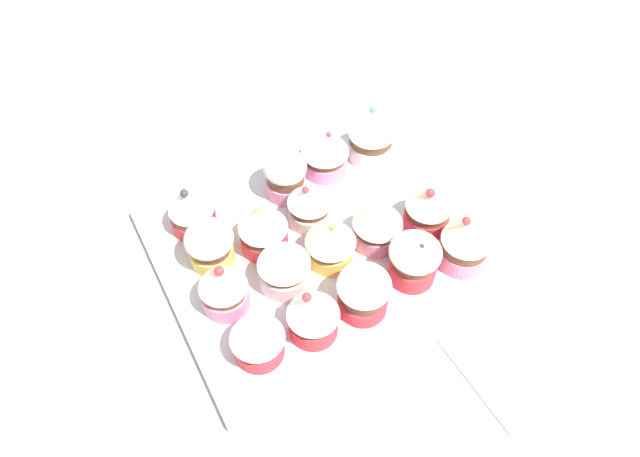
# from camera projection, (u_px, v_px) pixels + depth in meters

# --- Properties ---
(ground_plane) EXTENTS (1.80, 1.80, 0.03)m
(ground_plane) POSITION_uv_depth(u_px,v_px,m) (320.00, 255.00, 0.81)
(ground_plane) COLOR #9E9EA3
(baking_tray) EXTENTS (0.32, 0.39, 0.01)m
(baking_tray) POSITION_uv_depth(u_px,v_px,m) (320.00, 246.00, 0.80)
(baking_tray) COLOR silver
(baking_tray) RESTS_ON ground_plane
(cupcake_0) EXTENTS (0.06, 0.06, 0.08)m
(cupcake_0) POSITION_uv_depth(u_px,v_px,m) (191.00, 208.00, 0.78)
(cupcake_0) COLOR #D1333D
(cupcake_0) RESTS_ON baking_tray
(cupcake_1) EXTENTS (0.06, 0.06, 0.06)m
(cupcake_1) POSITION_uv_depth(u_px,v_px,m) (210.00, 245.00, 0.75)
(cupcake_1) COLOR #EFC651
(cupcake_1) RESTS_ON baking_tray
(cupcake_2) EXTENTS (0.06, 0.06, 0.08)m
(cupcake_2) POSITION_uv_depth(u_px,v_px,m) (223.00, 286.00, 0.71)
(cupcake_2) COLOR pink
(cupcake_2) RESTS_ON baking_tray
(cupcake_3) EXTENTS (0.06, 0.06, 0.07)m
(cupcake_3) POSITION_uv_depth(u_px,v_px,m) (257.00, 336.00, 0.67)
(cupcake_3) COLOR #D1333D
(cupcake_3) RESTS_ON baking_tray
(cupcake_4) EXTENTS (0.06, 0.06, 0.08)m
(cupcake_4) POSITION_uv_depth(u_px,v_px,m) (263.00, 227.00, 0.76)
(cupcake_4) COLOR #D1333D
(cupcake_4) RESTS_ON baking_tray
(cupcake_5) EXTENTS (0.06, 0.06, 0.07)m
(cupcake_5) POSITION_uv_depth(u_px,v_px,m) (284.00, 265.00, 0.73)
(cupcake_5) COLOR white
(cupcake_5) RESTS_ON baking_tray
(cupcake_6) EXTENTS (0.06, 0.06, 0.08)m
(cupcake_6) POSITION_uv_depth(u_px,v_px,m) (313.00, 314.00, 0.69)
(cupcake_6) COLOR #D1333D
(cupcake_6) RESTS_ON baking_tray
(cupcake_7) EXTENTS (0.06, 0.06, 0.07)m
(cupcake_7) POSITION_uv_depth(u_px,v_px,m) (286.00, 174.00, 0.82)
(cupcake_7) COLOR pink
(cupcake_7) RESTS_ON baking_tray
(cupcake_8) EXTENTS (0.06, 0.06, 0.07)m
(cupcake_8) POSITION_uv_depth(u_px,v_px,m) (309.00, 203.00, 0.79)
(cupcake_8) COLOR white
(cupcake_8) RESTS_ON baking_tray
(cupcake_9) EXTENTS (0.06, 0.06, 0.07)m
(cupcake_9) POSITION_uv_depth(u_px,v_px,m) (329.00, 241.00, 0.75)
(cupcake_9) COLOR #EFC651
(cupcake_9) RESTS_ON baking_tray
(cupcake_10) EXTENTS (0.06, 0.06, 0.06)m
(cupcake_10) POSITION_uv_depth(u_px,v_px,m) (361.00, 293.00, 0.71)
(cupcake_10) COLOR #D1333D
(cupcake_10) RESTS_ON baking_tray
(cupcake_11) EXTENTS (0.06, 0.06, 0.07)m
(cupcake_11) POSITION_uv_depth(u_px,v_px,m) (325.00, 152.00, 0.84)
(cupcake_11) COLOR pink
(cupcake_11) RESTS_ON baking_tray
(cupcake_12) EXTENTS (0.06, 0.06, 0.07)m
(cupcake_12) POSITION_uv_depth(u_px,v_px,m) (378.00, 222.00, 0.77)
(cupcake_12) COLOR pink
(cupcake_12) RESTS_ON baking_tray
(cupcake_13) EXTENTS (0.06, 0.06, 0.07)m
(cupcake_13) POSITION_uv_depth(u_px,v_px,m) (414.00, 259.00, 0.74)
(cupcake_13) COLOR #D1333D
(cupcake_13) RESTS_ON baking_tray
(cupcake_14) EXTENTS (0.06, 0.06, 0.08)m
(cupcake_14) POSITION_uv_depth(u_px,v_px,m) (372.00, 134.00, 0.85)
(cupcake_14) COLOR white
(cupcake_14) RESTS_ON baking_tray
(cupcake_15) EXTENTS (0.06, 0.06, 0.07)m
(cupcake_15) POSITION_uv_depth(u_px,v_px,m) (429.00, 207.00, 0.78)
(cupcake_15) COLOR #D1333D
(cupcake_15) RESTS_ON baking_tray
(cupcake_16) EXTENTS (0.06, 0.06, 0.08)m
(cupcake_16) POSITION_uv_depth(u_px,v_px,m) (466.00, 241.00, 0.75)
(cupcake_16) COLOR pink
(cupcake_16) RESTS_ON baking_tray
(napkin) EXTENTS (0.13, 0.13, 0.01)m
(napkin) POSITION_uv_depth(u_px,v_px,m) (515.00, 359.00, 0.71)
(napkin) COLOR white
(napkin) RESTS_ON ground_plane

